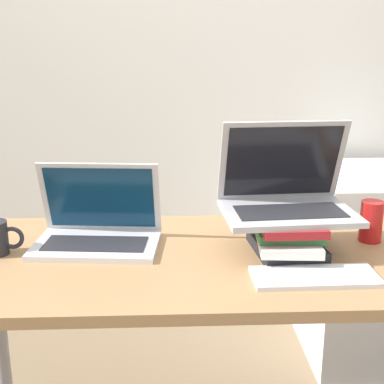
# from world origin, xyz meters

# --- Properties ---
(wall_back) EXTENTS (8.00, 0.05, 2.70)m
(wall_back) POSITION_xyz_m (0.00, 1.47, 1.35)
(wall_back) COLOR silver
(wall_back) RESTS_ON ground_plane
(desk) EXTENTS (1.60, 0.67, 0.78)m
(desk) POSITION_xyz_m (0.00, 0.34, 0.69)
(desk) COLOR #9E754C
(desk) RESTS_ON ground_plane
(laptop_left) EXTENTS (0.37, 0.26, 0.24)m
(laptop_left) POSITION_xyz_m (-0.36, 0.43, 0.83)
(laptop_left) COLOR silver
(laptop_left) RESTS_ON desk
(book_stack) EXTENTS (0.19, 0.28, 0.11)m
(book_stack) POSITION_xyz_m (0.17, 0.34, 0.83)
(book_stack) COLOR black
(book_stack) RESTS_ON desk
(laptop_on_books) EXTENTS (0.37, 0.28, 0.26)m
(laptop_on_books) POSITION_xyz_m (0.17, 0.37, 0.94)
(laptop_on_books) COLOR #B2B2B7
(laptop_on_books) RESTS_ON book_stack
(wireless_keyboard) EXTENTS (0.32, 0.13, 0.01)m
(wireless_keyboard) POSITION_xyz_m (0.21, 0.16, 0.79)
(wireless_keyboard) COLOR silver
(wireless_keyboard) RESTS_ON desk
(soda_can) EXTENTS (0.07, 0.07, 0.12)m
(soda_can) POSITION_xyz_m (0.44, 0.42, 0.84)
(soda_can) COLOR red
(soda_can) RESTS_ON desk
(mini_fridge) EXTENTS (0.49, 0.61, 0.82)m
(mini_fridge) POSITION_xyz_m (0.69, 1.08, 0.41)
(mini_fridge) COLOR white
(mini_fridge) RESTS_ON ground_plane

